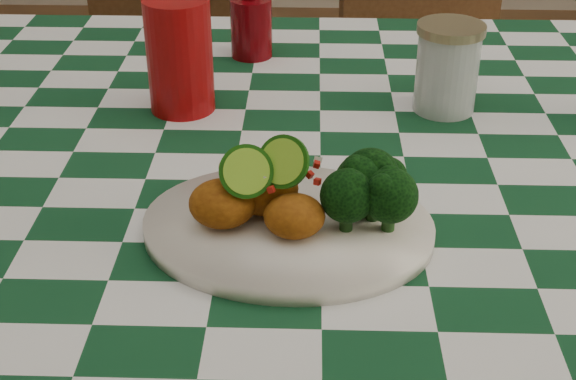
# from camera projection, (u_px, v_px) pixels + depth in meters

# --- Properties ---
(plate) EXTENTS (0.32, 0.26, 0.02)m
(plate) POSITION_uv_depth(u_px,v_px,m) (288.00, 228.00, 0.83)
(plate) COLOR white
(plate) RESTS_ON dining_table
(fried_chicken_pile) EXTENTS (0.13, 0.09, 0.08)m
(fried_chicken_pile) POSITION_uv_depth(u_px,v_px,m) (269.00, 186.00, 0.81)
(fried_chicken_pile) COLOR #9C540F
(fried_chicken_pile) RESTS_ON plate
(broccoli_side) EXTENTS (0.09, 0.09, 0.07)m
(broccoli_side) POSITION_uv_depth(u_px,v_px,m) (364.00, 188.00, 0.82)
(broccoli_side) COLOR black
(broccoli_side) RESTS_ON plate
(red_tumbler) EXTENTS (0.10, 0.10, 0.15)m
(red_tumbler) POSITION_uv_depth(u_px,v_px,m) (180.00, 56.00, 1.07)
(red_tumbler) COLOR #8E0709
(red_tumbler) RESTS_ON dining_table
(ketchup_bottle) EXTENTS (0.08, 0.08, 0.14)m
(ketchup_bottle) POSITION_uv_depth(u_px,v_px,m) (251.00, 14.00, 1.24)
(ketchup_bottle) COLOR #5D0409
(ketchup_bottle) RESTS_ON dining_table
(mason_jar) EXTENTS (0.10, 0.10, 0.12)m
(mason_jar) POSITION_uv_depth(u_px,v_px,m) (447.00, 68.00, 1.07)
(mason_jar) COLOR #B2BCBA
(mason_jar) RESTS_ON dining_table
(wooden_chair_left) EXTENTS (0.40, 0.42, 0.84)m
(wooden_chair_left) POSITION_uv_depth(u_px,v_px,m) (169.00, 154.00, 1.76)
(wooden_chair_left) COLOR #472814
(wooden_chair_left) RESTS_ON ground
(wooden_chair_right) EXTENTS (0.46, 0.48, 0.83)m
(wooden_chair_right) POSITION_uv_depth(u_px,v_px,m) (438.00, 147.00, 1.81)
(wooden_chair_right) COLOR #472814
(wooden_chair_right) RESTS_ON ground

